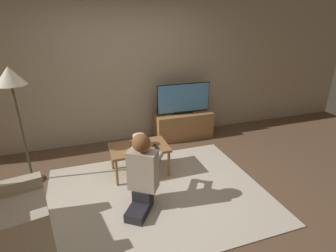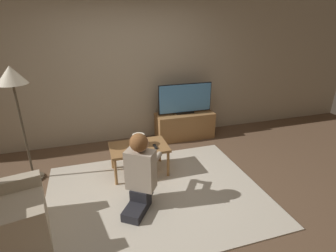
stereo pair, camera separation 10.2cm
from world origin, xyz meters
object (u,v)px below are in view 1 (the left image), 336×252
person_kneeling (143,171)px  floor_lamp (12,86)px  coffee_table (139,150)px  table_lamp (139,139)px  tv (184,98)px

person_kneeling → floor_lamp: bearing=-2.7°
coffee_table → table_lamp: size_ratio=4.65×
floor_lamp → person_kneeling: 1.96m
tv → person_kneeling: 2.18m
floor_lamp → table_lamp: (1.53, -0.27, -0.85)m
floor_lamp → person_kneeling: bearing=-37.5°
table_lamp → floor_lamp: bearing=169.9°
floor_lamp → table_lamp: floor_lamp is taller
tv → coffee_table: tv is taller
person_kneeling → coffee_table: bearing=-65.1°
table_lamp → coffee_table: bearing=-106.4°
tv → floor_lamp: floor_lamp is taller
tv → table_lamp: (-1.09, -0.99, -0.24)m
coffee_table → floor_lamp: (-1.52, 0.30, 1.00)m
floor_lamp → coffee_table: bearing=-11.3°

